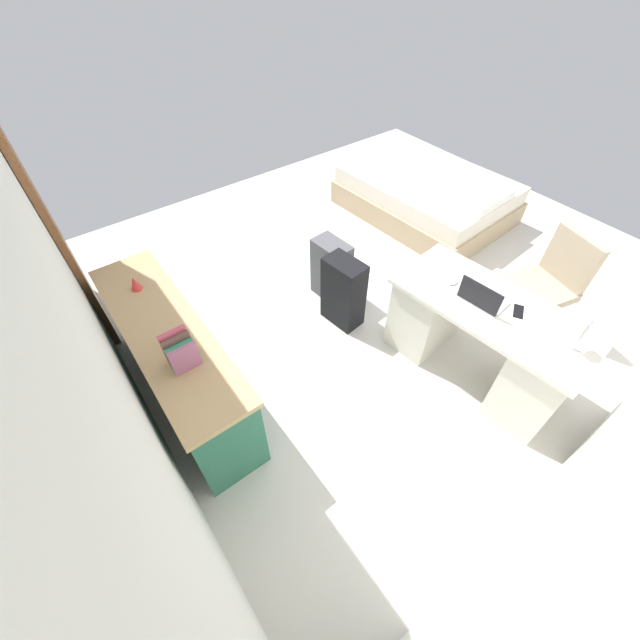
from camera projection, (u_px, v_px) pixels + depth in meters
ground_plane at (392, 296)px, 3.99m from camera, size 5.95×5.95×0.00m
wall_back at (63, 295)px, 1.93m from camera, size 4.05×0.10×2.86m
door_wooden at (51, 224)px, 3.07m from camera, size 0.88×0.05×2.04m
desk at (480, 338)px, 3.11m from camera, size 1.50×0.81×0.74m
office_chair at (543, 290)px, 3.44m from camera, size 0.56×0.56×0.94m
credenza at (178, 362)px, 2.95m from camera, size 1.80×0.48×0.77m
bed at (427, 195)px, 4.86m from camera, size 1.98×1.51×0.58m
suitcase_black at (343, 292)px, 3.54m from camera, size 0.38×0.26×0.68m
suitcase_spare_grey at (331, 270)px, 3.79m from camera, size 0.38×0.25×0.62m
laptop at (482, 298)px, 2.84m from camera, size 0.33×0.25×0.21m
computer_mouse at (453, 281)px, 3.01m from camera, size 0.07×0.11×0.03m
cell_phone_near_laptop at (518, 311)px, 2.81m from camera, size 0.13×0.15×0.01m
desk_lamp at (585, 320)px, 2.41m from camera, size 0.16×0.11×0.34m
book_row at (181, 351)px, 2.40m from camera, size 0.15×0.17×0.24m
figurine_small at (135, 283)px, 2.89m from camera, size 0.08×0.08×0.11m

